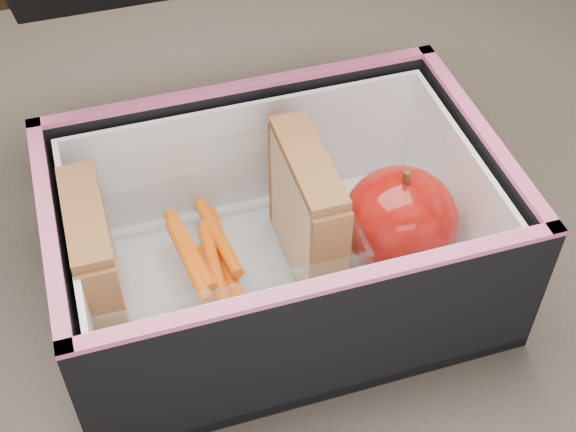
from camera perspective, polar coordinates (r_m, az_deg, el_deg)
kitchen_table at (r=0.72m, az=4.17°, el=-5.08°), size 1.20×0.80×0.75m
lunch_bag at (r=0.56m, az=-0.86°, el=-0.49°), size 0.30×0.34×0.25m
plastic_tub at (r=0.56m, az=-5.85°, el=-2.52°), size 0.19×0.14×0.08m
sandwich_left at (r=0.55m, az=-13.47°, el=-3.23°), size 0.02×0.09×0.10m
sandwich_right at (r=0.56m, az=1.36°, el=0.23°), size 0.03×0.09×0.10m
carrot_sticks at (r=0.58m, az=-5.51°, el=-2.96°), size 0.05×0.12×0.03m
paper_napkin at (r=0.61m, az=7.72°, el=-2.37°), size 0.08×0.09×0.01m
red_apple at (r=0.57m, az=7.97°, el=-0.31°), size 0.11×0.11×0.09m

